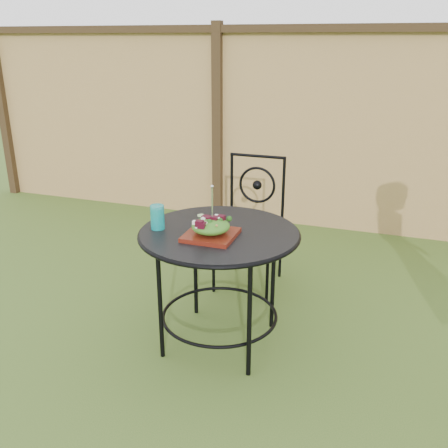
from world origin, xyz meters
name	(u,v)px	position (x,y,z in m)	size (l,w,h in m)	color
ground	(302,355)	(0.00, 0.00, 0.00)	(60.00, 60.00, 0.00)	#2F4E19
fence	(353,132)	(0.00, 2.19, 0.95)	(8.00, 0.12, 1.90)	tan
patio_table	(219,253)	(-0.51, -0.01, 0.59)	(0.92, 0.92, 0.72)	black
patio_chair	(251,219)	(-0.56, 0.83, 0.50)	(0.46, 0.46, 0.95)	black
salad_plate	(211,235)	(-0.52, -0.11, 0.74)	(0.27, 0.27, 0.02)	#4D160B
salad	(211,226)	(-0.52, -0.11, 0.79)	(0.21, 0.21, 0.08)	#235614
fork	(212,204)	(-0.51, -0.11, 0.92)	(0.01, 0.01, 0.18)	silver
drinking_glass	(157,217)	(-0.86, -0.09, 0.79)	(0.08, 0.08, 0.14)	#0D9696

